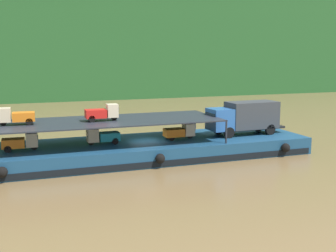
{
  "coord_description": "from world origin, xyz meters",
  "views": [
    {
      "loc": [
        -10.41,
        -35.09,
        9.04
      ],
      "look_at": [
        2.11,
        0.0,
        2.7
      ],
      "focal_mm": 45.35,
      "sensor_mm": 36.0,
      "label": 1
    }
  ],
  "objects": [
    {
      "name": "mini_truck_upper_mid",
      "position": [
        -3.78,
        -0.12,
        4.19
      ],
      "size": [
        2.75,
        1.22,
        1.38
      ],
      "color": "red",
      "rests_on": "cargo_rack"
    },
    {
      "name": "cargo_barge",
      "position": [
        0.0,
        -0.03,
        0.75
      ],
      "size": [
        29.32,
        8.28,
        1.5
      ],
      "color": "navy",
      "rests_on": "ground"
    },
    {
      "name": "mini_truck_upper_stern",
      "position": [
        -10.59,
        0.13,
        4.19
      ],
      "size": [
        2.76,
        1.24,
        1.38
      ],
      "color": "orange",
      "rests_on": "cargo_rack"
    },
    {
      "name": "mini_truck_lower_aft",
      "position": [
        -3.82,
        -0.13,
        2.19
      ],
      "size": [
        2.76,
        1.24,
        1.38
      ],
      "color": "teal",
      "rests_on": "cargo_barge"
    },
    {
      "name": "hillside_far_bank",
      "position": [
        0.0,
        64.17,
        20.57
      ],
      "size": [
        143.27,
        35.43,
        36.52
      ],
      "color": "#235628",
      "rests_on": "ground"
    },
    {
      "name": "covered_lorry",
      "position": [
        9.68,
        -0.28,
        3.19
      ],
      "size": [
        7.92,
        2.53,
        3.1
      ],
      "color": "#285BA3",
      "rests_on": "cargo_barge"
    },
    {
      "name": "mini_truck_lower_mid",
      "position": [
        3.12,
        -0.3,
        2.19
      ],
      "size": [
        2.74,
        1.2,
        1.38
      ],
      "color": "orange",
      "rests_on": "cargo_barge"
    },
    {
      "name": "cargo_rack",
      "position": [
        -3.8,
        0.0,
        3.44
      ],
      "size": [
        20.12,
        6.85,
        2.0
      ],
      "color": "#232833",
      "rests_on": "cargo_barge"
    },
    {
      "name": "ground_plane",
      "position": [
        0.0,
        0.0,
        0.0
      ],
      "size": [
        400.0,
        400.0,
        0.0
      ],
      "primitive_type": "plane",
      "color": "brown"
    },
    {
      "name": "mini_truck_lower_stern",
      "position": [
        -10.36,
        -0.36,
        2.19
      ],
      "size": [
        2.78,
        1.27,
        1.38
      ],
      "color": "orange",
      "rests_on": "cargo_barge"
    }
  ]
}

